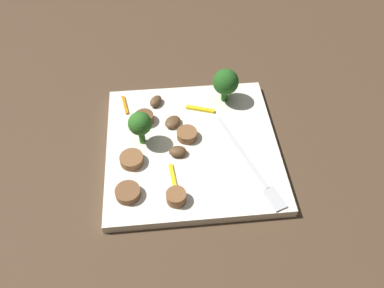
{
  "coord_description": "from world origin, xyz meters",
  "views": [
    {
      "loc": [
        0.36,
        -0.03,
        0.45
      ],
      "look_at": [
        0.0,
        0.0,
        0.01
      ],
      "focal_mm": 36.14,
      "sensor_mm": 36.0,
      "label": 1
    }
  ],
  "objects_px": {
    "sausage_slice_0": "(132,160)",
    "broccoli_floret_1": "(226,82)",
    "sausage_slice_2": "(187,135)",
    "pepper_strip_0": "(200,109)",
    "fork": "(252,166)",
    "sausage_slice_1": "(176,197)",
    "mushroom_0": "(156,101)",
    "mushroom_1": "(173,122)",
    "sausage_slice_3": "(144,118)",
    "pepper_strip_3": "(125,105)",
    "broccoli_floret_0": "(140,124)",
    "plate": "(192,147)",
    "sausage_slice_4": "(128,193)",
    "pepper_strip_1": "(173,176)",
    "mushroom_2": "(178,151)"
  },
  "relations": [
    {
      "from": "broccoli_floret_0",
      "to": "sausage_slice_4",
      "type": "bearing_deg",
      "value": -12.33
    },
    {
      "from": "fork",
      "to": "pepper_strip_3",
      "type": "bearing_deg",
      "value": -147.44
    },
    {
      "from": "pepper_strip_0",
      "to": "pepper_strip_3",
      "type": "distance_m",
      "value": 0.12
    },
    {
      "from": "broccoli_floret_0",
      "to": "mushroom_0",
      "type": "xyz_separation_m",
      "value": [
        -0.08,
        0.02,
        -0.03
      ]
    },
    {
      "from": "sausage_slice_3",
      "to": "sausage_slice_4",
      "type": "distance_m",
      "value": 0.14
    },
    {
      "from": "broccoli_floret_1",
      "to": "pepper_strip_3",
      "type": "xyz_separation_m",
      "value": [
        -0.0,
        -0.16,
        -0.04
      ]
    },
    {
      "from": "broccoli_floret_1",
      "to": "mushroom_1",
      "type": "relative_size",
      "value": 2.14
    },
    {
      "from": "sausage_slice_0",
      "to": "broccoli_floret_1",
      "type": "bearing_deg",
      "value": 127.5
    },
    {
      "from": "sausage_slice_1",
      "to": "mushroom_0",
      "type": "height_order",
      "value": "sausage_slice_1"
    },
    {
      "from": "broccoli_floret_0",
      "to": "pepper_strip_0",
      "type": "height_order",
      "value": "broccoli_floret_0"
    },
    {
      "from": "sausage_slice_2",
      "to": "mushroom_0",
      "type": "distance_m",
      "value": 0.09
    },
    {
      "from": "sausage_slice_2",
      "to": "sausage_slice_4",
      "type": "relative_size",
      "value": 0.9
    },
    {
      "from": "plate",
      "to": "pepper_strip_1",
      "type": "height_order",
      "value": "pepper_strip_1"
    },
    {
      "from": "sausage_slice_3",
      "to": "pepper_strip_3",
      "type": "bearing_deg",
      "value": -140.23
    },
    {
      "from": "mushroom_0",
      "to": "pepper_strip_0",
      "type": "xyz_separation_m",
      "value": [
        0.02,
        0.07,
        -0.0
      ]
    },
    {
      "from": "fork",
      "to": "pepper_strip_1",
      "type": "relative_size",
      "value": 4.31
    },
    {
      "from": "mushroom_1",
      "to": "pepper_strip_1",
      "type": "bearing_deg",
      "value": -3.68
    },
    {
      "from": "pepper_strip_0",
      "to": "broccoli_floret_1",
      "type": "bearing_deg",
      "value": 116.24
    },
    {
      "from": "fork",
      "to": "broccoli_floret_0",
      "type": "xyz_separation_m",
      "value": [
        -0.06,
        -0.15,
        0.04
      ]
    },
    {
      "from": "sausage_slice_3",
      "to": "pepper_strip_1",
      "type": "height_order",
      "value": "sausage_slice_3"
    },
    {
      "from": "sausage_slice_3",
      "to": "mushroom_1",
      "type": "relative_size",
      "value": 1.06
    },
    {
      "from": "mushroom_2",
      "to": "pepper_strip_0",
      "type": "height_order",
      "value": "mushroom_2"
    },
    {
      "from": "sausage_slice_0",
      "to": "pepper_strip_3",
      "type": "bearing_deg",
      "value": -174.22
    },
    {
      "from": "broccoli_floret_0",
      "to": "broccoli_floret_1",
      "type": "relative_size",
      "value": 0.97
    },
    {
      "from": "fork",
      "to": "mushroom_0",
      "type": "relative_size",
      "value": 6.88
    },
    {
      "from": "sausage_slice_4",
      "to": "pepper_strip_1",
      "type": "height_order",
      "value": "sausage_slice_4"
    },
    {
      "from": "sausage_slice_3",
      "to": "pepper_strip_0",
      "type": "distance_m",
      "value": 0.09
    },
    {
      "from": "sausage_slice_0",
      "to": "sausage_slice_2",
      "type": "distance_m",
      "value": 0.09
    },
    {
      "from": "sausage_slice_2",
      "to": "pepper_strip_3",
      "type": "height_order",
      "value": "sausage_slice_2"
    },
    {
      "from": "plate",
      "to": "sausage_slice_3",
      "type": "bearing_deg",
      "value": -127.76
    },
    {
      "from": "sausage_slice_1",
      "to": "sausage_slice_2",
      "type": "distance_m",
      "value": 0.11
    },
    {
      "from": "plate",
      "to": "sausage_slice_1",
      "type": "height_order",
      "value": "sausage_slice_1"
    },
    {
      "from": "sausage_slice_3",
      "to": "pepper_strip_1",
      "type": "xyz_separation_m",
      "value": [
        0.11,
        0.04,
        -0.01
      ]
    },
    {
      "from": "sausage_slice_2",
      "to": "broccoli_floret_0",
      "type": "bearing_deg",
      "value": -88.16
    },
    {
      "from": "mushroom_0",
      "to": "pepper_strip_1",
      "type": "height_order",
      "value": "mushroom_0"
    },
    {
      "from": "broccoli_floret_1",
      "to": "mushroom_1",
      "type": "height_order",
      "value": "broccoli_floret_1"
    },
    {
      "from": "broccoli_floret_1",
      "to": "sausage_slice_1",
      "type": "bearing_deg",
      "value": -26.41
    },
    {
      "from": "broccoli_floret_1",
      "to": "sausage_slice_2",
      "type": "xyz_separation_m",
      "value": [
        0.08,
        -0.07,
        -0.03
      ]
    },
    {
      "from": "broccoli_floret_1",
      "to": "sausage_slice_4",
      "type": "xyz_separation_m",
      "value": [
        0.17,
        -0.15,
        -0.03
      ]
    },
    {
      "from": "sausage_slice_0",
      "to": "pepper_strip_3",
      "type": "relative_size",
      "value": 0.82
    },
    {
      "from": "broccoli_floret_1",
      "to": "mushroom_0",
      "type": "relative_size",
      "value": 2.3
    },
    {
      "from": "mushroom_2",
      "to": "pepper_strip_1",
      "type": "relative_size",
      "value": 0.62
    },
    {
      "from": "plate",
      "to": "mushroom_2",
      "type": "xyz_separation_m",
      "value": [
        0.02,
        -0.02,
        0.01
      ]
    },
    {
      "from": "sausage_slice_2",
      "to": "sausage_slice_4",
      "type": "bearing_deg",
      "value": -42.59
    },
    {
      "from": "pepper_strip_0",
      "to": "fork",
      "type": "bearing_deg",
      "value": 26.67
    },
    {
      "from": "broccoli_floret_1",
      "to": "pepper_strip_0",
      "type": "relative_size",
      "value": 1.27
    },
    {
      "from": "fork",
      "to": "sausage_slice_4",
      "type": "bearing_deg",
      "value": -99.53
    },
    {
      "from": "fork",
      "to": "mushroom_1",
      "type": "relative_size",
      "value": 6.4
    },
    {
      "from": "broccoli_floret_1",
      "to": "pepper_strip_1",
      "type": "bearing_deg",
      "value": -32.72
    },
    {
      "from": "sausage_slice_2",
      "to": "sausage_slice_3",
      "type": "distance_m",
      "value": 0.07
    }
  ]
}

